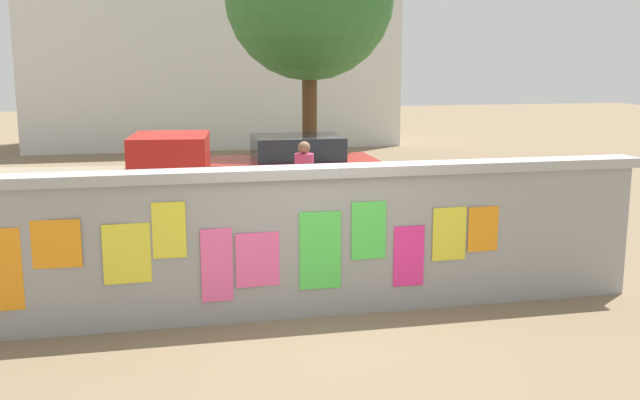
{
  "coord_description": "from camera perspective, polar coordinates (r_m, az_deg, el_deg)",
  "views": [
    {
      "loc": [
        -1.8,
        -8.4,
        3.05
      ],
      "look_at": [
        0.55,
        2.13,
        0.99
      ],
      "focal_mm": 41.49,
      "sensor_mm": 36.0,
      "label": 1
    }
  ],
  "objects": [
    {
      "name": "person_walking",
      "position": [
        13.15,
        -1.23,
        1.8
      ],
      "size": [
        0.46,
        0.46,
        1.62
      ],
      "color": "#3F994C",
      "rests_on": "ground"
    },
    {
      "name": "auto_rickshaw_truck",
      "position": [
        12.44,
        -15.91,
        0.47
      ],
      "size": [
        3.76,
        1.93,
        1.85
      ],
      "color": "black",
      "rests_on": "ground"
    },
    {
      "name": "poster_wall",
      "position": [
        8.85,
        -0.49,
        -3.05
      ],
      "size": [
        8.46,
        0.42,
        1.81
      ],
      "color": "#959595",
      "rests_on": "ground"
    },
    {
      "name": "motorcycle",
      "position": [
        11.57,
        11.98,
        -2.33
      ],
      "size": [
        1.89,
        0.58,
        0.87
      ],
      "color": "black",
      "rests_on": "ground"
    },
    {
      "name": "bicycle_near",
      "position": [
        12.36,
        3.42,
        -1.74
      ],
      "size": [
        1.7,
        0.45,
        0.95
      ],
      "color": "black",
      "rests_on": "ground"
    },
    {
      "name": "ground",
      "position": [
        16.78,
        -6.19,
        0.31
      ],
      "size": [
        60.0,
        60.0,
        0.0
      ],
      "primitive_type": "plane",
      "color": "#7A664C"
    },
    {
      "name": "car_parked",
      "position": [
        16.22,
        -2.28,
        2.61
      ],
      "size": [
        3.84,
        1.79,
        1.4
      ],
      "color": "black",
      "rests_on": "ground"
    },
    {
      "name": "person_bystander",
      "position": [
        9.93,
        -1.89,
        -1.17
      ],
      "size": [
        0.48,
        0.48,
        1.62
      ],
      "color": "yellow",
      "rests_on": "ground"
    },
    {
      "name": "building_background",
      "position": [
        27.13,
        -8.28,
        11.52
      ],
      "size": [
        13.03,
        4.54,
        6.8
      ],
      "color": "silver",
      "rests_on": "ground"
    }
  ]
}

